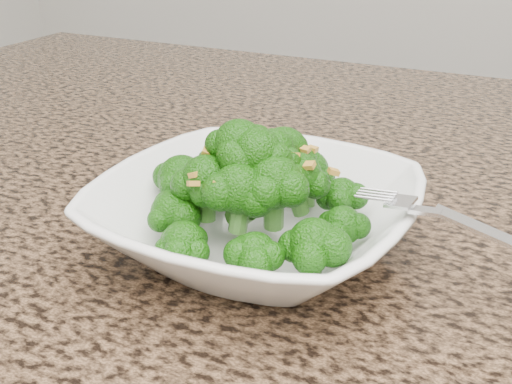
% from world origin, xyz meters
% --- Properties ---
extents(granite_counter, '(1.64, 1.04, 0.03)m').
position_xyz_m(granite_counter, '(0.00, 0.30, 0.89)').
color(granite_counter, brown).
rests_on(granite_counter, cabinet).
extents(bowl, '(0.24, 0.24, 0.06)m').
position_xyz_m(bowl, '(-0.08, 0.20, 0.93)').
color(bowl, white).
rests_on(bowl, granite_counter).
extents(broccoli_pile, '(0.20, 0.20, 0.07)m').
position_xyz_m(broccoli_pile, '(-0.08, 0.20, 0.99)').
color(broccoli_pile, '#18580A').
rests_on(broccoli_pile, bowl).
extents(garlic_topping, '(0.12, 0.12, 0.01)m').
position_xyz_m(garlic_topping, '(-0.08, 0.20, 1.03)').
color(garlic_topping, gold).
rests_on(garlic_topping, broccoli_pile).
extents(fork, '(0.17, 0.04, 0.01)m').
position_xyz_m(fork, '(0.04, 0.19, 0.96)').
color(fork, silver).
rests_on(fork, bowl).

